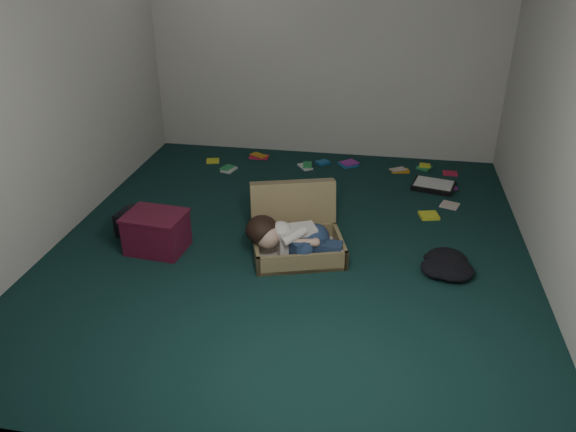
% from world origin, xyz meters
% --- Properties ---
extents(floor, '(4.50, 4.50, 0.00)m').
position_xyz_m(floor, '(0.00, 0.00, 0.00)').
color(floor, '#102E2B').
rests_on(floor, ground).
extents(wall_back, '(4.50, 0.00, 4.50)m').
position_xyz_m(wall_back, '(0.00, 2.25, 1.30)').
color(wall_back, silver).
rests_on(wall_back, ground).
extents(wall_front, '(4.50, 0.00, 4.50)m').
position_xyz_m(wall_front, '(0.00, -2.25, 1.30)').
color(wall_front, silver).
rests_on(wall_front, ground).
extents(wall_left, '(0.00, 4.50, 4.50)m').
position_xyz_m(wall_left, '(-2.00, 0.00, 1.30)').
color(wall_left, silver).
rests_on(wall_left, ground).
extents(wall_right, '(0.00, 4.50, 4.50)m').
position_xyz_m(wall_right, '(2.00, 0.00, 1.30)').
color(wall_right, silver).
rests_on(wall_right, ground).
extents(suitcase, '(0.90, 0.89, 0.54)m').
position_xyz_m(suitcase, '(0.05, -0.06, 0.16)').
color(suitcase, olive).
rests_on(suitcase, floor).
extents(person, '(0.81, 0.41, 0.33)m').
position_xyz_m(person, '(0.06, -0.25, 0.20)').
color(person, silver).
rests_on(person, suitcase).
extents(maroon_bin, '(0.52, 0.43, 0.33)m').
position_xyz_m(maroon_bin, '(-1.10, -0.28, 0.17)').
color(maroon_bin, '#5B1228').
rests_on(maroon_bin, floor).
extents(backpack, '(0.42, 0.36, 0.23)m').
position_xyz_m(backpack, '(-1.39, -0.07, 0.11)').
color(backpack, black).
rests_on(backpack, floor).
extents(clothing_pile, '(0.41, 0.33, 0.13)m').
position_xyz_m(clothing_pile, '(1.26, -0.17, 0.06)').
color(clothing_pile, black).
rests_on(clothing_pile, floor).
extents(paper_tray, '(0.48, 0.41, 0.06)m').
position_xyz_m(paper_tray, '(1.28, 1.42, 0.03)').
color(paper_tray, black).
rests_on(paper_tray, floor).
extents(book_scatter, '(2.91, 1.43, 0.02)m').
position_xyz_m(book_scatter, '(0.42, 1.62, 0.01)').
color(book_scatter, yellow).
rests_on(book_scatter, floor).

